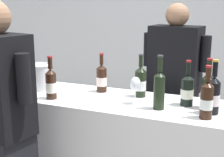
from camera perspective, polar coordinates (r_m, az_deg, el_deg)
name	(u,v)px	position (r m, az deg, el deg)	size (l,w,h in m)	color
wall_back	(173,19)	(4.69, 10.96, 10.42)	(8.00, 0.10, 2.80)	silver
wine_bottle_0	(207,99)	(1.93, 16.70, -3.62)	(0.08, 0.08, 0.32)	black
wine_bottle_1	(187,90)	(2.15, 13.40, -2.05)	(0.08, 0.08, 0.31)	black
wine_bottle_2	(213,95)	(2.03, 17.78, -2.83)	(0.08, 0.08, 0.34)	black
wine_bottle_3	(51,84)	(2.27, -10.94, -0.91)	(0.08, 0.08, 0.31)	black
wine_bottle_4	(159,88)	(2.03, 8.52, -1.77)	(0.07, 0.07, 0.35)	black
wine_bottle_5	(102,78)	(2.41, -1.89, 0.05)	(0.08, 0.08, 0.30)	black
wine_bottle_6	(140,82)	(2.29, 5.14, -0.60)	(0.08, 0.08, 0.31)	black
wine_bottle_7	(208,91)	(2.11, 16.87, -2.15)	(0.08, 0.08, 0.33)	black
wine_bottle_8	(23,70)	(2.76, -15.71, 1.45)	(0.09, 0.09, 0.32)	black
wine_glass	(135,85)	(2.12, 4.25, -1.25)	(0.07, 0.07, 0.19)	silver
ice_bucket	(41,77)	(2.54, -12.73, 0.35)	(0.19, 0.19, 0.20)	silver
person_server	(173,104)	(2.76, 10.96, -4.47)	(0.56, 0.29, 1.64)	black
person_guest	(4,140)	(2.10, -18.97, -10.45)	(0.54, 0.33, 1.66)	black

